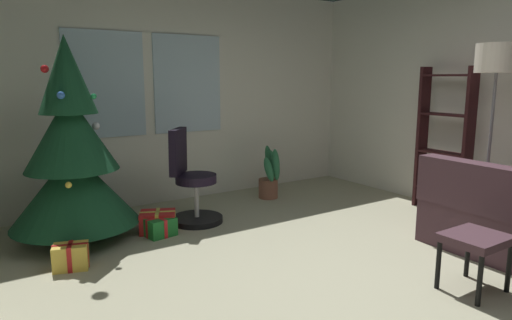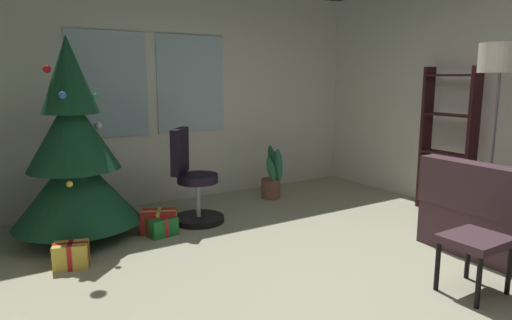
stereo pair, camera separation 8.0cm
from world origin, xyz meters
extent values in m
cube|color=#A8A588|center=(0.00, 0.00, -0.05)|extent=(5.13, 6.18, 0.10)
cube|color=silver|center=(0.00, 3.14, 1.34)|extent=(5.13, 0.10, 2.68)
cube|color=silver|center=(-0.90, 3.08, 1.48)|extent=(0.90, 0.03, 1.20)
cube|color=silver|center=(0.13, 3.08, 1.48)|extent=(0.90, 0.03, 1.20)
cube|color=#462D35|center=(1.67, 0.35, 0.51)|extent=(0.82, 0.17, 0.20)
cube|color=#B6291C|center=(1.44, -0.02, 0.58)|extent=(0.22, 0.42, 0.41)
cube|color=#462D35|center=(0.72, -0.47, 0.40)|extent=(0.44, 0.38, 0.06)
cylinder|color=black|center=(0.53, -0.63, 0.19)|extent=(0.04, 0.04, 0.37)
cylinder|color=black|center=(0.90, -0.63, 0.19)|extent=(0.04, 0.04, 0.37)
cylinder|color=black|center=(0.53, -0.31, 0.19)|extent=(0.04, 0.04, 0.37)
cylinder|color=black|center=(0.90, -0.31, 0.19)|extent=(0.04, 0.04, 0.37)
cylinder|color=#4C331E|center=(-1.47, 2.27, 0.08)|extent=(0.12, 0.12, 0.16)
cone|color=#144127|center=(-1.47, 2.27, 0.52)|extent=(1.19, 1.19, 0.72)
cone|color=#144127|center=(-1.47, 2.27, 1.05)|extent=(0.86, 0.86, 0.72)
cone|color=#144127|center=(-1.47, 2.27, 1.58)|extent=(0.52, 0.52, 0.72)
sphere|color=red|center=(-1.64, 2.31, 1.63)|extent=(0.07, 0.07, 0.07)
sphere|color=gold|center=(-1.60, 1.85, 0.64)|extent=(0.06, 0.06, 0.06)
sphere|color=silver|center=(-1.19, 2.43, 1.08)|extent=(0.08, 0.08, 0.08)
sphere|color=blue|center=(-1.57, 2.05, 1.40)|extent=(0.07, 0.07, 0.07)
sphere|color=#1E8C4C|center=(-1.27, 2.13, 1.38)|extent=(0.05, 0.05, 0.05)
cube|color=red|center=(-0.73, 2.04, 0.10)|extent=(0.43, 0.39, 0.21)
cube|color=#EAD84C|center=(-0.73, 2.04, 0.10)|extent=(0.34, 0.19, 0.22)
cube|color=#EAD84C|center=(-0.73, 2.04, 0.10)|extent=(0.15, 0.26, 0.22)
cube|color=#1E722D|center=(-0.76, 1.94, 0.09)|extent=(0.31, 0.29, 0.18)
cube|color=red|center=(-0.76, 1.94, 0.09)|extent=(0.29, 0.08, 0.19)
cube|color=red|center=(-0.76, 1.94, 0.09)|extent=(0.08, 0.26, 0.19)
cube|color=gold|center=(-1.67, 1.57, 0.10)|extent=(0.32, 0.26, 0.21)
cube|color=#B21919|center=(-1.67, 1.57, 0.10)|extent=(0.28, 0.12, 0.21)
cube|color=#B21919|center=(-1.67, 1.57, 0.10)|extent=(0.09, 0.20, 0.21)
cylinder|color=black|center=(-0.26, 2.11, 0.03)|extent=(0.56, 0.56, 0.06)
cylinder|color=#B2B2B7|center=(-0.26, 2.11, 0.27)|extent=(0.05, 0.05, 0.42)
cylinder|color=black|center=(-0.26, 2.11, 0.48)|extent=(0.44, 0.44, 0.09)
cube|color=black|center=(-0.40, 2.23, 0.78)|extent=(0.33, 0.35, 0.49)
cube|color=#321517|center=(2.34, 0.62, 0.84)|extent=(0.18, 0.04, 1.68)
cube|color=#321517|center=(2.34, 1.22, 0.84)|extent=(0.18, 0.04, 1.68)
cube|color=#321517|center=(2.34, 0.92, 0.25)|extent=(0.18, 0.56, 0.02)
cube|color=#321517|center=(2.34, 0.92, 0.69)|extent=(0.18, 0.56, 0.02)
cube|color=#321517|center=(2.34, 0.92, 1.14)|extent=(0.18, 0.56, 0.02)
cube|color=#321517|center=(2.34, 0.92, 1.58)|extent=(0.18, 0.56, 0.02)
cube|color=maroon|center=(2.36, 0.71, 0.35)|extent=(0.14, 0.05, 0.19)
cube|color=#234890|center=(2.35, 0.78, 0.33)|extent=(0.17, 0.07, 0.14)
cube|color=beige|center=(2.37, 0.87, 0.34)|extent=(0.13, 0.07, 0.16)
cube|color=#3E7533|center=(2.36, 0.95, 0.34)|extent=(0.15, 0.05, 0.15)
cube|color=#73366C|center=(2.35, 1.02, 0.34)|extent=(0.16, 0.05, 0.16)
cube|color=#C07122|center=(2.36, 1.08, 0.33)|extent=(0.15, 0.06, 0.14)
cube|color=#505554|center=(2.35, 1.14, 0.35)|extent=(0.17, 0.05, 0.17)
cylinder|color=slate|center=(2.08, 0.24, 0.01)|extent=(0.28, 0.28, 0.03)
cylinder|color=slate|center=(2.08, 0.24, 0.81)|extent=(0.03, 0.03, 1.57)
cylinder|color=#F2E3D0|center=(2.08, 0.24, 1.74)|extent=(0.41, 0.41, 0.28)
cylinder|color=brown|center=(0.97, 2.51, 0.13)|extent=(0.25, 0.25, 0.25)
ellipsoid|color=#26643F|center=(1.09, 2.65, 0.46)|extent=(0.23, 0.15, 0.44)
ellipsoid|color=#26643F|center=(0.89, 2.38, 0.41)|extent=(0.16, 0.24, 0.35)
ellipsoid|color=#26643F|center=(1.02, 2.41, 0.45)|extent=(0.18, 0.24, 0.43)
ellipsoid|color=#26643F|center=(1.07, 2.54, 0.40)|extent=(0.18, 0.17, 0.31)
ellipsoid|color=#26643F|center=(1.09, 2.56, 0.44)|extent=(0.18, 0.22, 0.39)
camera|label=1|loc=(-2.35, -2.19, 1.55)|focal=31.72mm
camera|label=2|loc=(-2.28, -2.24, 1.55)|focal=31.72mm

